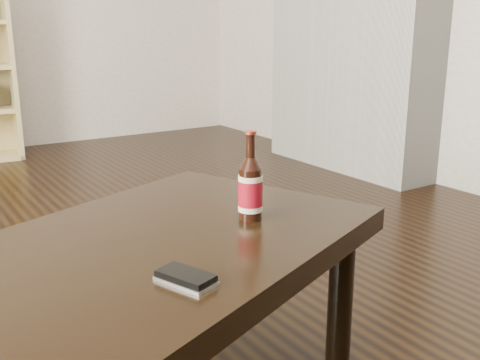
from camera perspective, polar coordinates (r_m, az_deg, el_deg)
coffee_table at (r=1.24m, az=-10.69°, el=-9.26°), size 1.30×1.04×0.43m
beer_bottle at (r=1.35m, az=1.07°, el=-0.88°), size 0.08×0.08×0.22m
phone at (r=1.04m, az=-5.52°, el=-9.88°), size 0.09×0.13×0.02m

